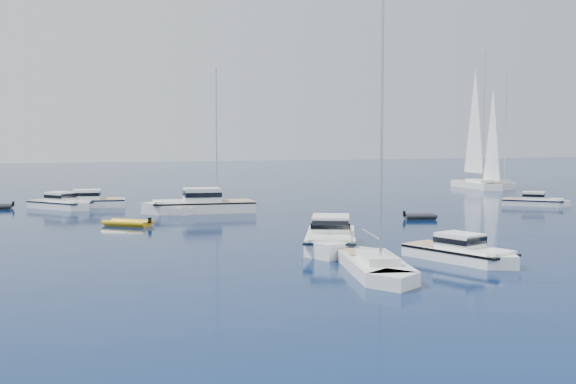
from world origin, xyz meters
The scene contains 13 objects.
ground centered at (0.00, 0.00, 0.00)m, with size 400.00×400.00×0.00m, color #071E4A.
motor_cruiser_near centered at (-0.54, -0.17, 0.00)m, with size 2.39×7.82×2.05m, color white, non-canonical shape.
motor_cruiser_left centered at (-5.49, 6.81, 0.00)m, with size 3.12×10.20×2.68m, color white, non-canonical shape.
motor_cruiser_centre centered at (-7.67, 31.62, 0.00)m, with size 3.51×11.47×3.01m, color white, non-canonical shape.
motor_cruiser_far_r centered at (27.12, 25.47, 0.00)m, with size 2.24×7.32×1.92m, color white, non-canonical shape.
motor_cruiser_far_l centered at (-17.30, 41.51, 0.00)m, with size 2.72×8.89×2.33m, color white, non-canonical shape.
motor_cruiser_horizon centered at (-19.74, 40.48, 0.00)m, with size 2.55×8.34×2.19m, color white, non-canonical shape.
sailboat_fore centered at (-6.76, -1.41, 0.00)m, with size 2.65×10.21×15.01m, color silver, non-canonical shape.
sailboat_centre centered at (-6.76, 31.81, 0.00)m, with size 2.55×9.82×14.44m, color silver, non-canonical shape.
sailboat_sails_r centered at (38.93, 51.01, 0.00)m, with size 3.58×13.78×20.26m, color silver, non-canonical shape.
sailboat_sails_far centered at (43.02, 50.11, 0.00)m, with size 3.01×11.59×17.04m, color silver, non-canonical shape.
tender_yellow centered at (-15.64, 23.71, 0.00)m, with size 2.17×4.03×0.95m, color #D5990C, non-canonical shape.
tender_grey_near centered at (8.89, 19.04, 0.00)m, with size 1.64×2.85×0.95m, color black, non-canonical shape.
Camera 1 is at (-24.05, -32.76, 6.81)m, focal length 43.22 mm.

